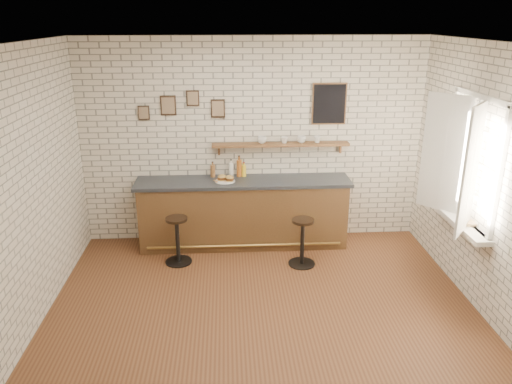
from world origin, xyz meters
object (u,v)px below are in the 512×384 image
(ciabatta_sandwich, at_px, (226,178))
(bitters_bottle_amber, at_px, (239,168))
(bitters_bottle_white, at_px, (231,170))
(condiment_bottle_yellow, at_px, (244,170))
(shelf_cup_a, at_px, (262,140))
(shelf_cup_d, at_px, (317,139))
(bitters_bottle_brown, at_px, (213,171))
(shelf_cup_c, at_px, (301,139))
(shelf_cup_b, at_px, (284,140))
(bar_stool_left, at_px, (178,239))
(bar_stool_right, at_px, (302,240))
(book_upper, at_px, (463,221))
(bar_counter, at_px, (243,213))
(sandwich_plate, at_px, (225,181))
(book_lower, at_px, (463,223))

(ciabatta_sandwich, xyz_separation_m, bitters_bottle_amber, (0.20, 0.23, 0.08))
(bitters_bottle_white, bearing_deg, condiment_bottle_yellow, 0.00)
(shelf_cup_a, height_order, shelf_cup_d, shelf_cup_a)
(bitters_bottle_brown, height_order, bitters_bottle_white, bitters_bottle_white)
(bitters_bottle_brown, distance_m, bitters_bottle_white, 0.27)
(shelf_cup_c, bearing_deg, shelf_cup_b, 80.73)
(bar_stool_left, xyz_separation_m, shelf_cup_a, (1.21, 0.74, 1.19))
(bar_stool_right, xyz_separation_m, book_upper, (1.76, -0.85, 0.60))
(bar_stool_left, relative_size, shelf_cup_b, 6.57)
(bitters_bottle_amber, distance_m, shelf_cup_b, 0.78)
(bitters_bottle_amber, height_order, bar_stool_right, bitters_bottle_amber)
(bar_counter, xyz_separation_m, bar_stool_right, (0.78, -0.70, -0.15))
(sandwich_plate, xyz_separation_m, condiment_bottle_yellow, (0.28, 0.23, 0.08))
(shelf_cup_a, bearing_deg, shelf_cup_b, -20.46)
(book_upper, bearing_deg, sandwich_plate, 162.21)
(bar_stool_right, distance_m, shelf_cup_b, 1.50)
(sandwich_plate, relative_size, bitters_bottle_amber, 0.89)
(bar_stool_right, bearing_deg, condiment_bottle_yellow, 130.59)
(sandwich_plate, xyz_separation_m, shelf_cup_a, (0.55, 0.24, 0.54))
(bar_stool_left, distance_m, shelf_cup_b, 2.08)
(condiment_bottle_yellow, relative_size, shelf_cup_d, 2.08)
(condiment_bottle_yellow, distance_m, shelf_cup_b, 0.74)
(shelf_cup_c, xyz_separation_m, book_upper, (1.68, -1.76, -0.59))
(shelf_cup_d, bearing_deg, bar_stool_left, -161.86)
(bar_counter, bearing_deg, book_upper, -31.51)
(sandwich_plate, xyz_separation_m, bar_stool_right, (1.04, -0.66, -0.66))
(shelf_cup_c, bearing_deg, book_lower, -145.80)
(shelf_cup_b, bearing_deg, shelf_cup_a, 141.99)
(book_lower, bearing_deg, bitters_bottle_brown, 144.53)
(bitters_bottle_brown, bearing_deg, sandwich_plate, -52.23)
(ciabatta_sandwich, bearing_deg, bitters_bottle_white, 70.47)
(ciabatta_sandwich, height_order, book_lower, ciabatta_sandwich)
(sandwich_plate, bearing_deg, book_lower, -28.60)
(book_lower, bearing_deg, condiment_bottle_yellow, 140.21)
(bar_counter, distance_m, bar_stool_right, 1.06)
(ciabatta_sandwich, height_order, shelf_cup_d, shelf_cup_d)
(shelf_cup_d, xyz_separation_m, book_lower, (1.45, -1.77, -0.61))
(bar_counter, height_order, book_upper, bar_counter)
(shelf_cup_b, bearing_deg, bar_stool_right, -117.54)
(bar_counter, xyz_separation_m, bar_stool_left, (-0.93, -0.54, -0.15))
(ciabatta_sandwich, relative_size, shelf_cup_a, 2.08)
(book_lower, bearing_deg, sandwich_plate, 146.45)
(ciabatta_sandwich, xyz_separation_m, bitters_bottle_brown, (-0.19, 0.23, 0.04))
(bitters_bottle_brown, height_order, shelf_cup_b, shelf_cup_b)
(shelf_cup_b, relative_size, shelf_cup_c, 0.79)
(condiment_bottle_yellow, xyz_separation_m, shelf_cup_a, (0.27, 0.02, 0.45))
(bar_stool_right, relative_size, shelf_cup_a, 5.15)
(condiment_bottle_yellow, relative_size, shelf_cup_a, 1.65)
(bitters_bottle_white, relative_size, shelf_cup_d, 2.51)
(bitters_bottle_amber, xyz_separation_m, condiment_bottle_yellow, (0.07, 0.00, -0.04))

